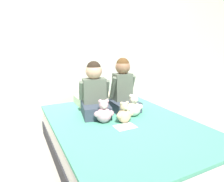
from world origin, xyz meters
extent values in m
plane|color=#B2A899|center=(0.00, 0.00, 0.00)|extent=(14.00, 14.00, 0.00)
cube|color=beige|center=(0.00, 1.09, 1.25)|extent=(8.00, 0.06, 2.50)
cube|color=#2D2D33|center=(0.00, 0.00, 0.09)|extent=(1.43, 1.94, 0.17)
cube|color=white|center=(0.00, 0.00, 0.27)|extent=(1.40, 1.90, 0.19)
cube|color=#4CA384|center=(0.00, 0.00, 0.38)|extent=(1.41, 1.92, 0.03)
cube|color=#384251|center=(-0.19, 0.31, 0.46)|extent=(0.37, 0.44, 0.14)
cube|color=#5B6656|center=(-0.18, 0.37, 0.67)|extent=(0.28, 0.20, 0.28)
sphere|color=#DBAD89|center=(-0.18, 0.37, 0.90)|extent=(0.19, 0.19, 0.19)
sphere|color=#2D2319|center=(-0.18, 0.37, 0.93)|extent=(0.16, 0.16, 0.16)
cylinder|color=#5B6656|center=(-0.32, 0.40, 0.68)|extent=(0.08, 0.14, 0.23)
cylinder|color=#5B6656|center=(-0.03, 0.34, 0.68)|extent=(0.08, 0.14, 0.23)
cube|color=#384251|center=(0.19, 0.31, 0.45)|extent=(0.32, 0.35, 0.12)
cube|color=#5B6656|center=(0.20, 0.36, 0.68)|extent=(0.22, 0.15, 0.33)
sphere|color=#9E7051|center=(0.20, 0.36, 0.93)|extent=(0.18, 0.18, 0.18)
sphere|color=brown|center=(0.20, 0.36, 0.96)|extent=(0.16, 0.16, 0.16)
cylinder|color=#5B6656|center=(0.07, 0.37, 0.69)|extent=(0.06, 0.15, 0.27)
cylinder|color=#5B6656|center=(0.32, 0.36, 0.69)|extent=(0.06, 0.15, 0.27)
sphere|color=#DBA3B2|center=(-0.19, 0.08, 0.47)|extent=(0.16, 0.16, 0.16)
sphere|color=#DBA3B2|center=(-0.19, 0.08, 0.59)|extent=(0.10, 0.10, 0.10)
sphere|color=white|center=(-0.20, 0.04, 0.58)|extent=(0.04, 0.04, 0.04)
sphere|color=#DBA3B2|center=(-0.22, 0.09, 0.63)|extent=(0.04, 0.04, 0.04)
sphere|color=#DBA3B2|center=(-0.15, 0.07, 0.63)|extent=(0.04, 0.04, 0.04)
sphere|color=#DBA3B2|center=(-0.27, 0.08, 0.49)|extent=(0.06, 0.06, 0.06)
sphere|color=#DBA3B2|center=(-0.12, 0.04, 0.49)|extent=(0.06, 0.06, 0.06)
sphere|color=silver|center=(0.19, 0.10, 0.48)|extent=(0.16, 0.16, 0.16)
sphere|color=silver|center=(0.19, 0.10, 0.59)|extent=(0.10, 0.10, 0.10)
sphere|color=beige|center=(0.19, 0.06, 0.59)|extent=(0.05, 0.05, 0.05)
sphere|color=silver|center=(0.16, 0.10, 0.63)|extent=(0.04, 0.04, 0.04)
sphere|color=silver|center=(0.23, 0.10, 0.63)|extent=(0.04, 0.04, 0.04)
sphere|color=silver|center=(0.12, 0.09, 0.50)|extent=(0.06, 0.06, 0.06)
sphere|color=silver|center=(0.27, 0.08, 0.50)|extent=(0.06, 0.06, 0.06)
sphere|color=#D1B78E|center=(0.00, -0.02, 0.47)|extent=(0.15, 0.15, 0.15)
sphere|color=#D1B78E|center=(0.00, -0.02, 0.57)|extent=(0.09, 0.09, 0.09)
sphere|color=beige|center=(0.00, -0.06, 0.57)|extent=(0.04, 0.04, 0.04)
sphere|color=#D1B78E|center=(-0.03, -0.02, 0.61)|extent=(0.04, 0.04, 0.04)
sphere|color=#D1B78E|center=(0.04, -0.02, 0.61)|extent=(0.04, 0.04, 0.04)
sphere|color=#D1B78E|center=(-0.07, -0.03, 0.48)|extent=(0.06, 0.06, 0.06)
sphere|color=#D1B78E|center=(0.07, -0.04, 0.48)|extent=(0.06, 0.06, 0.06)
cube|color=beige|center=(0.00, 0.77, 0.45)|extent=(0.54, 0.34, 0.11)
cube|color=white|center=(-0.05, -0.13, 0.40)|extent=(0.21, 0.15, 0.00)
camera|label=1|loc=(-1.00, -1.73, 1.21)|focal=32.00mm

